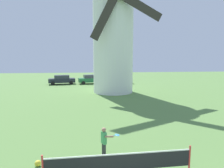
{
  "coord_description": "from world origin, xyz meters",
  "views": [
    {
      "loc": [
        -1.25,
        -3.21,
        3.91
      ],
      "look_at": [
        -0.31,
        4.08,
        2.97
      ],
      "focal_mm": 28.7,
      "sensor_mm": 36.0,
      "label": 1
    }
  ],
  "objects_px": {
    "windmill": "(113,31)",
    "parked_car_silver": "(121,79)",
    "tennis_net": "(120,163)",
    "stray_ball": "(38,163)",
    "player_far": "(104,140)",
    "parked_car_green": "(91,79)",
    "parked_car_black": "(62,80)"
  },
  "relations": [
    {
      "from": "parked_car_silver",
      "to": "player_far",
      "type": "bearing_deg",
      "value": -101.78
    },
    {
      "from": "stray_ball",
      "to": "parked_car_silver",
      "type": "relative_size",
      "value": 0.06
    },
    {
      "from": "tennis_net",
      "to": "parked_car_green",
      "type": "height_order",
      "value": "parked_car_green"
    },
    {
      "from": "windmill",
      "to": "parked_car_silver",
      "type": "height_order",
      "value": "windmill"
    },
    {
      "from": "tennis_net",
      "to": "stray_ball",
      "type": "height_order",
      "value": "tennis_net"
    },
    {
      "from": "windmill",
      "to": "stray_ball",
      "type": "relative_size",
      "value": 70.85
    },
    {
      "from": "windmill",
      "to": "parked_car_black",
      "type": "distance_m",
      "value": 13.66
    },
    {
      "from": "tennis_net",
      "to": "parked_car_silver",
      "type": "xyz_separation_m",
      "value": [
        4.71,
        25.98,
        0.12
      ]
    },
    {
      "from": "parked_car_green",
      "to": "parked_car_silver",
      "type": "distance_m",
      "value": 5.39
    },
    {
      "from": "player_far",
      "to": "windmill",
      "type": "bearing_deg",
      "value": 80.99
    },
    {
      "from": "tennis_net",
      "to": "player_far",
      "type": "height_order",
      "value": "player_far"
    },
    {
      "from": "windmill",
      "to": "tennis_net",
      "type": "relative_size",
      "value": 3.35
    },
    {
      "from": "tennis_net",
      "to": "parked_car_green",
      "type": "distance_m",
      "value": 26.33
    },
    {
      "from": "windmill",
      "to": "player_far",
      "type": "distance_m",
      "value": 17.07
    },
    {
      "from": "player_far",
      "to": "stray_ball",
      "type": "distance_m",
      "value": 2.64
    },
    {
      "from": "parked_car_green",
      "to": "parked_car_silver",
      "type": "height_order",
      "value": "same"
    },
    {
      "from": "stray_ball",
      "to": "parked_car_silver",
      "type": "bearing_deg",
      "value": 72.88
    },
    {
      "from": "windmill",
      "to": "parked_car_silver",
      "type": "distance_m",
      "value": 11.48
    },
    {
      "from": "windmill",
      "to": "player_far",
      "type": "height_order",
      "value": "windmill"
    },
    {
      "from": "tennis_net",
      "to": "parked_car_silver",
      "type": "distance_m",
      "value": 26.41
    },
    {
      "from": "player_far",
      "to": "parked_car_silver",
      "type": "height_order",
      "value": "parked_car_silver"
    },
    {
      "from": "parked_car_black",
      "to": "tennis_net",
      "type": "bearing_deg",
      "value": -77.96
    },
    {
      "from": "windmill",
      "to": "parked_car_silver",
      "type": "xyz_separation_m",
      "value": [
        2.62,
        8.88,
        -6.79
      ]
    },
    {
      "from": "stray_ball",
      "to": "parked_car_green",
      "type": "xyz_separation_m",
      "value": [
        2.23,
        25.04,
        0.69
      ]
    },
    {
      "from": "stray_ball",
      "to": "parked_car_silver",
      "type": "xyz_separation_m",
      "value": [
        7.61,
        24.7,
        0.69
      ]
    },
    {
      "from": "tennis_net",
      "to": "parked_car_green",
      "type": "xyz_separation_m",
      "value": [
        -0.67,
        26.32,
        0.13
      ]
    },
    {
      "from": "player_far",
      "to": "stray_ball",
      "type": "relative_size",
      "value": 5.39
    },
    {
      "from": "player_far",
      "to": "parked_car_green",
      "type": "relative_size",
      "value": 0.28
    },
    {
      "from": "windmill",
      "to": "parked_car_black",
      "type": "relative_size",
      "value": 3.53
    },
    {
      "from": "tennis_net",
      "to": "player_far",
      "type": "bearing_deg",
      "value": 101.94
    },
    {
      "from": "stray_ball",
      "to": "parked_car_black",
      "type": "bearing_deg",
      "value": 96.14
    },
    {
      "from": "stray_ball",
      "to": "parked_car_green",
      "type": "bearing_deg",
      "value": 84.92
    }
  ]
}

